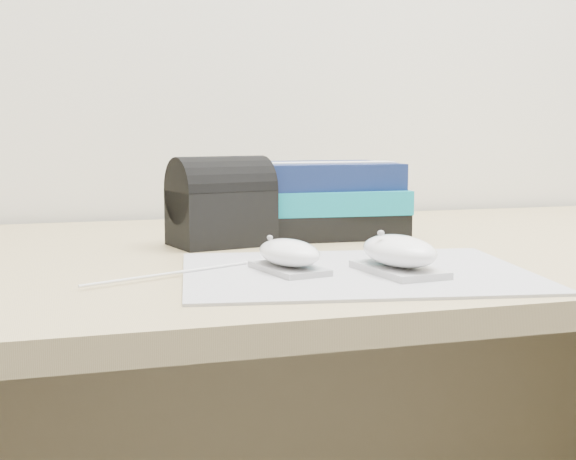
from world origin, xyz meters
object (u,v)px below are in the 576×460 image
object	(u,v)px
mouse_rear	(289,255)
book_stack	(321,199)
desk	(304,397)
pouch	(221,202)
mouse_front	(399,254)

from	to	relation	value
mouse_rear	book_stack	size ratio (longest dim) A/B	0.46
book_stack	mouse_rear	bearing A→B (deg)	-115.21
desk	pouch	bearing A→B (deg)	-176.16
mouse_rear	book_stack	world-z (taller)	book_stack
mouse_front	pouch	distance (m)	0.32
book_stack	pouch	xyz separation A→B (m)	(-0.17, -0.06, 0.01)
mouse_rear	book_stack	distance (m)	0.34
desk	pouch	xyz separation A→B (m)	(-0.13, -0.01, 0.29)
mouse_rear	pouch	world-z (taller)	pouch
pouch	desk	bearing A→B (deg)	3.84
book_stack	pouch	distance (m)	0.18
mouse_rear	book_stack	bearing A→B (deg)	64.79
mouse_front	pouch	size ratio (longest dim) A/B	0.82
mouse_front	pouch	bearing A→B (deg)	115.49
desk	mouse_rear	xyz separation A→B (m)	(-0.10, -0.25, 0.26)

